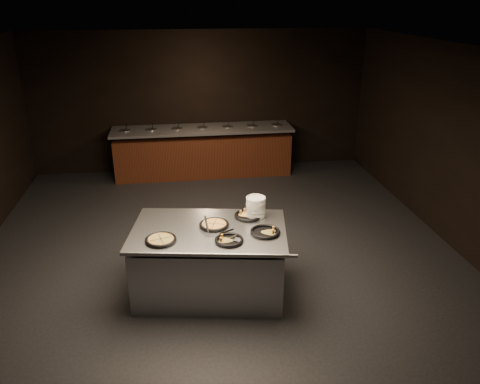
{
  "coord_description": "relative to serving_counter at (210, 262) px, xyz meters",
  "views": [
    {
      "loc": [
        -0.55,
        -5.78,
        3.54
      ],
      "look_at": [
        0.31,
        0.3,
        0.93
      ],
      "focal_mm": 35.0,
      "sensor_mm": 36.0,
      "label": 1
    }
  ],
  "objects": [
    {
      "name": "room",
      "position": [
        0.22,
        0.72,
        1.02
      ],
      "size": [
        7.02,
        8.02,
        2.92
      ],
      "color": "black",
      "rests_on": "ground"
    },
    {
      "name": "salad_bar",
      "position": [
        0.22,
        4.28,
        0.01
      ],
      "size": [
        3.7,
        0.83,
        1.18
      ],
      "color": "#5D2E16",
      "rests_on": "ground"
    },
    {
      "name": "serving_counter",
      "position": [
        0.0,
        0.0,
        0.0
      ],
      "size": [
        2.04,
        1.5,
        0.9
      ],
      "rotation": [
        0.0,
        0.0,
        -0.17
      ],
      "color": "#B6B9BD",
      "rests_on": "ground"
    },
    {
      "name": "plate_stack",
      "position": [
        0.63,
        0.28,
        0.6
      ],
      "size": [
        0.25,
        0.25,
        0.26
      ],
      "primitive_type": "cylinder",
      "color": "silver",
      "rests_on": "serving_counter"
    },
    {
      "name": "pan_veggie_whole",
      "position": [
        -0.57,
        -0.22,
        0.49
      ],
      "size": [
        0.37,
        0.37,
        0.04
      ],
      "rotation": [
        0.0,
        0.0,
        0.26
      ],
      "color": "black",
      "rests_on": "serving_counter"
    },
    {
      "name": "pan_cheese_whole",
      "position": [
        0.07,
        0.08,
        0.49
      ],
      "size": [
        0.37,
        0.37,
        0.04
      ],
      "rotation": [
        0.0,
        0.0,
        -0.31
      ],
      "color": "black",
      "rests_on": "serving_counter"
    },
    {
      "name": "pan_cheese_slices_a",
      "position": [
        0.53,
        0.28,
        0.49
      ],
      "size": [
        0.36,
        0.36,
        0.04
      ],
      "rotation": [
        0.0,
        0.0,
        0.92
      ],
      "color": "black",
      "rests_on": "serving_counter"
    },
    {
      "name": "pan_cheese_slices_b",
      "position": [
        0.21,
        -0.34,
        0.49
      ],
      "size": [
        0.34,
        0.34,
        0.04
      ],
      "rotation": [
        0.0,
        0.0,
        2.48
      ],
      "color": "black",
      "rests_on": "serving_counter"
    },
    {
      "name": "pan_veggie_slices",
      "position": [
        0.66,
        -0.19,
        0.49
      ],
      "size": [
        0.36,
        0.36,
        0.04
      ],
      "rotation": [
        0.0,
        0.0,
        -0.75
      ],
      "color": "black",
      "rests_on": "serving_counter"
    },
    {
      "name": "server_left",
      "position": [
        -0.04,
        -0.03,
        0.55
      ],
      "size": [
        0.12,
        0.35,
        0.17
      ],
      "rotation": [
        0.0,
        0.0,
        1.72
      ],
      "color": "#B6B9BD",
      "rests_on": "serving_counter"
    },
    {
      "name": "server_right",
      "position": [
        0.23,
        -0.29,
        0.54
      ],
      "size": [
        0.28,
        0.21,
        0.16
      ],
      "rotation": [
        0.0,
        0.0,
        -0.56
      ],
      "color": "#B6B9BD",
      "rests_on": "serving_counter"
    }
  ]
}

